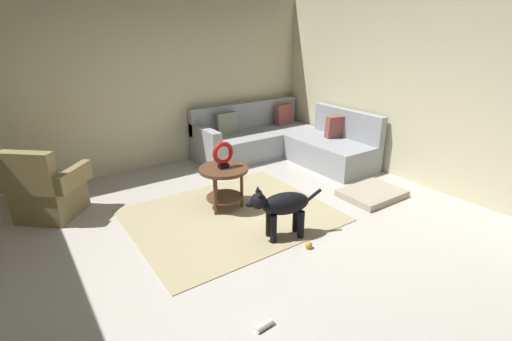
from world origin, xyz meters
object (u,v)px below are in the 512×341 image
(armchair, at_px, (46,192))
(dog_bed_mat, at_px, (372,194))
(side_table, at_px, (224,177))
(sectional_couch, at_px, (283,142))
(dog, at_px, (282,206))
(dog_toy_ball, at_px, (309,245))
(torus_sculpture, at_px, (223,154))
(dog_toy_rope, at_px, (264,326))

(armchair, relative_size, dog_bed_mat, 1.25)
(side_table, bearing_deg, sectional_couch, 31.30)
(sectional_couch, xyz_separation_m, dog, (-1.66, -2.05, 0.09))
(dog, height_order, dog_toy_ball, dog)
(side_table, xyz_separation_m, torus_sculpture, (-0.00, -0.00, 0.29))
(torus_sculpture, xyz_separation_m, dog, (0.14, -0.96, -0.33))
(side_table, distance_m, dog_toy_ball, 1.36)
(dog, bearing_deg, dog_bed_mat, -69.06)
(side_table, relative_size, dog_toy_ball, 7.99)
(sectional_couch, xyz_separation_m, torus_sculpture, (-1.80, -1.09, 0.42))
(sectional_couch, height_order, torus_sculpture, sectional_couch)
(dog_toy_ball, bearing_deg, torus_sculpture, 100.77)
(dog_toy_rope, bearing_deg, armchair, 110.20)
(sectional_couch, bearing_deg, side_table, -148.70)
(sectional_couch, xyz_separation_m, dog_toy_ball, (-1.55, -2.37, -0.25))
(sectional_couch, distance_m, armchair, 3.62)
(dog_toy_rope, bearing_deg, dog_toy_ball, 31.41)
(sectional_couch, relative_size, dog_toy_ball, 29.97)
(dog_toy_ball, bearing_deg, side_table, 100.77)
(torus_sculpture, relative_size, dog, 0.39)
(side_table, bearing_deg, dog, -81.85)
(torus_sculpture, height_order, dog, torus_sculpture)
(sectional_couch, height_order, side_table, sectional_couch)
(dog, relative_size, dog_toy_ball, 11.00)
(dog_toy_ball, relative_size, dog_toy_rope, 0.49)
(dog_toy_ball, bearing_deg, dog_bed_mat, 15.93)
(dog_toy_rope, bearing_deg, side_table, 68.09)
(sectional_couch, relative_size, armchair, 2.26)
(dog, bearing_deg, side_table, 25.07)
(sectional_couch, bearing_deg, dog, -128.96)
(side_table, xyz_separation_m, dog_bed_mat, (1.78, -0.84, -0.37))
(dog_toy_rope, bearing_deg, torus_sculpture, 68.09)
(sectional_couch, bearing_deg, dog_toy_rope, -130.56)
(sectional_couch, bearing_deg, torus_sculpture, -148.70)
(sectional_couch, distance_m, dog_toy_rope, 3.94)
(dog_bed_mat, bearing_deg, side_table, 154.69)
(dog_bed_mat, distance_m, dog_toy_ball, 1.60)
(dog_toy_rope, bearing_deg, dog, 46.18)
(torus_sculpture, xyz_separation_m, dog_toy_rope, (-0.76, -1.90, -0.69))
(sectional_couch, bearing_deg, dog_bed_mat, -90.36)
(side_table, height_order, dog, dog)
(sectional_couch, height_order, armchair, same)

